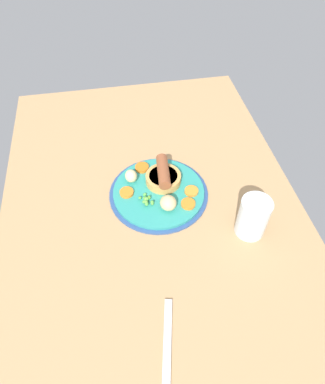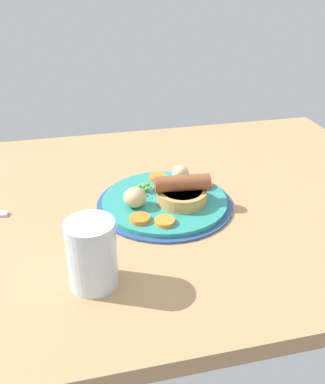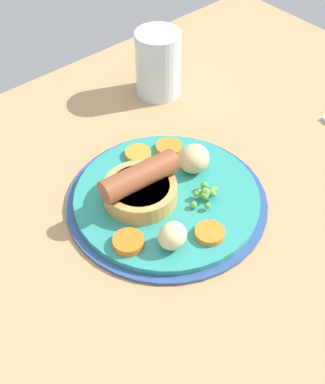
{
  "view_description": "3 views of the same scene",
  "coord_description": "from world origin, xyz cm",
  "px_view_note": "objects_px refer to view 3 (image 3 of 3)",
  "views": [
    {
      "loc": [
        -61.12,
        7.34,
        75.21
      ],
      "look_at": [
        -2.29,
        -3.27,
        5.68
      ],
      "focal_mm": 32.0,
      "sensor_mm": 36.0,
      "label": 1
    },
    {
      "loc": [
        -17.92,
        -74.77,
        46.88
      ],
      "look_at": [
        -1.22,
        -3.53,
        6.6
      ],
      "focal_mm": 40.0,
      "sensor_mm": 36.0,
      "label": 2
    },
    {
      "loc": [
        32.49,
        34.91,
        55.85
      ],
      "look_at": [
        1.3,
        -1.27,
        7.21
      ],
      "focal_mm": 50.0,
      "sensor_mm": 36.0,
      "label": 3
    }
  ],
  "objects_px": {
    "carrot_slice_0": "(208,234)",
    "carrot_slice_1": "(138,154)",
    "dinner_plate": "(167,200)",
    "carrot_slice_2": "(169,148)",
    "potato_chunk_0": "(194,159)",
    "potato_chunk_1": "(172,236)",
    "pea_pile": "(206,194)",
    "drinking_glass": "(158,64)",
    "carrot_slice_4": "(128,242)",
    "sausage_pudding": "(140,187)"
  },
  "relations": [
    {
      "from": "pea_pile",
      "to": "carrot_slice_1",
      "type": "distance_m",
      "value": 0.13
    },
    {
      "from": "sausage_pudding",
      "to": "potato_chunk_1",
      "type": "relative_size",
      "value": 2.92
    },
    {
      "from": "carrot_slice_4",
      "to": "drinking_glass",
      "type": "bearing_deg",
      "value": -136.51
    },
    {
      "from": "potato_chunk_1",
      "to": "carrot_slice_0",
      "type": "distance_m",
      "value": 0.05
    },
    {
      "from": "potato_chunk_1",
      "to": "potato_chunk_0",
      "type": "bearing_deg",
      "value": -143.82
    },
    {
      "from": "potato_chunk_0",
      "to": "carrot_slice_0",
      "type": "distance_m",
      "value": 0.12
    },
    {
      "from": "sausage_pudding",
      "to": "carrot_slice_0",
      "type": "xyz_separation_m",
      "value": [
        -0.02,
        0.11,
        -0.02
      ]
    },
    {
      "from": "pea_pile",
      "to": "carrot_slice_0",
      "type": "height_order",
      "value": "pea_pile"
    },
    {
      "from": "pea_pile",
      "to": "carrot_slice_1",
      "type": "bearing_deg",
      "value": -84.06
    },
    {
      "from": "dinner_plate",
      "to": "pea_pile",
      "type": "xyz_separation_m",
      "value": [
        -0.03,
        0.04,
        0.02
      ]
    },
    {
      "from": "dinner_plate",
      "to": "pea_pile",
      "type": "height_order",
      "value": "pea_pile"
    },
    {
      "from": "pea_pile",
      "to": "drinking_glass",
      "type": "distance_m",
      "value": 0.28
    },
    {
      "from": "pea_pile",
      "to": "potato_chunk_0",
      "type": "xyz_separation_m",
      "value": [
        -0.03,
        -0.05,
        0.01
      ]
    },
    {
      "from": "carrot_slice_1",
      "to": "carrot_slice_2",
      "type": "relative_size",
      "value": 0.99
    },
    {
      "from": "carrot_slice_0",
      "to": "carrot_slice_2",
      "type": "relative_size",
      "value": 1.0
    },
    {
      "from": "pea_pile",
      "to": "potato_chunk_0",
      "type": "height_order",
      "value": "potato_chunk_0"
    },
    {
      "from": "potato_chunk_0",
      "to": "drinking_glass",
      "type": "height_order",
      "value": "drinking_glass"
    },
    {
      "from": "carrot_slice_1",
      "to": "potato_chunk_0",
      "type": "bearing_deg",
      "value": 119.79
    },
    {
      "from": "dinner_plate",
      "to": "carrot_slice_1",
      "type": "bearing_deg",
      "value": -103.51
    },
    {
      "from": "carrot_slice_1",
      "to": "potato_chunk_1",
      "type": "bearing_deg",
      "value": 65.15
    },
    {
      "from": "potato_chunk_1",
      "to": "carrot_slice_1",
      "type": "xyz_separation_m",
      "value": [
        -0.07,
        -0.16,
        -0.01
      ]
    },
    {
      "from": "dinner_plate",
      "to": "carrot_slice_2",
      "type": "relative_size",
      "value": 7.2
    },
    {
      "from": "carrot_slice_0",
      "to": "carrot_slice_1",
      "type": "xyz_separation_m",
      "value": [
        -0.03,
        -0.17,
        -0.0
      ]
    },
    {
      "from": "carrot_slice_0",
      "to": "potato_chunk_0",
      "type": "bearing_deg",
      "value": -124.44
    },
    {
      "from": "potato_chunk_1",
      "to": "carrot_slice_4",
      "type": "relative_size",
      "value": 0.96
    },
    {
      "from": "dinner_plate",
      "to": "carrot_slice_0",
      "type": "xyz_separation_m",
      "value": [
        0.01,
        0.09,
        0.01
      ]
    },
    {
      "from": "carrot_slice_0",
      "to": "carrot_slice_4",
      "type": "distance_m",
      "value": 0.1
    },
    {
      "from": "pea_pile",
      "to": "potato_chunk_1",
      "type": "distance_m",
      "value": 0.09
    },
    {
      "from": "dinner_plate",
      "to": "carrot_slice_1",
      "type": "xyz_separation_m",
      "value": [
        -0.02,
        -0.09,
        0.01
      ]
    },
    {
      "from": "sausage_pudding",
      "to": "drinking_glass",
      "type": "xyz_separation_m",
      "value": [
        -0.19,
        -0.19,
        0.02
      ]
    },
    {
      "from": "sausage_pudding",
      "to": "pea_pile",
      "type": "relative_size",
      "value": 2.35
    },
    {
      "from": "potato_chunk_1",
      "to": "carrot_slice_4",
      "type": "xyz_separation_m",
      "value": [
        0.04,
        -0.04,
        -0.01
      ]
    },
    {
      "from": "dinner_plate",
      "to": "sausage_pudding",
      "type": "relative_size",
      "value": 2.48
    },
    {
      "from": "potato_chunk_1",
      "to": "drinking_glass",
      "type": "distance_m",
      "value": 0.35
    },
    {
      "from": "sausage_pudding",
      "to": "carrot_slice_2",
      "type": "bearing_deg",
      "value": 33.22
    },
    {
      "from": "sausage_pudding",
      "to": "carrot_slice_0",
      "type": "height_order",
      "value": "sausage_pudding"
    },
    {
      "from": "potato_chunk_0",
      "to": "drinking_glass",
      "type": "relative_size",
      "value": 0.41
    },
    {
      "from": "potato_chunk_0",
      "to": "carrot_slice_0",
      "type": "height_order",
      "value": "potato_chunk_0"
    },
    {
      "from": "dinner_plate",
      "to": "potato_chunk_0",
      "type": "xyz_separation_m",
      "value": [
        -0.06,
        -0.01,
        0.03
      ]
    },
    {
      "from": "potato_chunk_1",
      "to": "drinking_glass",
      "type": "xyz_separation_m",
      "value": [
        -0.21,
        -0.27,
        0.02
      ]
    },
    {
      "from": "potato_chunk_1",
      "to": "carrot_slice_2",
      "type": "relative_size",
      "value": 0.99
    },
    {
      "from": "carrot_slice_0",
      "to": "sausage_pudding",
      "type": "bearing_deg",
      "value": -77.61
    },
    {
      "from": "dinner_plate",
      "to": "carrot_slice_4",
      "type": "height_order",
      "value": "carrot_slice_4"
    },
    {
      "from": "carrot_slice_0",
      "to": "carrot_slice_1",
      "type": "bearing_deg",
      "value": -99.2
    },
    {
      "from": "potato_chunk_1",
      "to": "drinking_glass",
      "type": "relative_size",
      "value": 0.34
    },
    {
      "from": "sausage_pudding",
      "to": "carrot_slice_4",
      "type": "bearing_deg",
      "value": -134.41
    },
    {
      "from": "dinner_plate",
      "to": "drinking_glass",
      "type": "relative_size",
      "value": 2.48
    },
    {
      "from": "sausage_pudding",
      "to": "pea_pile",
      "type": "bearing_deg",
      "value": -36.45
    },
    {
      "from": "carrot_slice_0",
      "to": "carrot_slice_2",
      "type": "xyz_separation_m",
      "value": [
        -0.07,
        -0.16,
        0.0
      ]
    },
    {
      "from": "carrot_slice_0",
      "to": "carrot_slice_4",
      "type": "bearing_deg",
      "value": -32.83
    }
  ]
}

